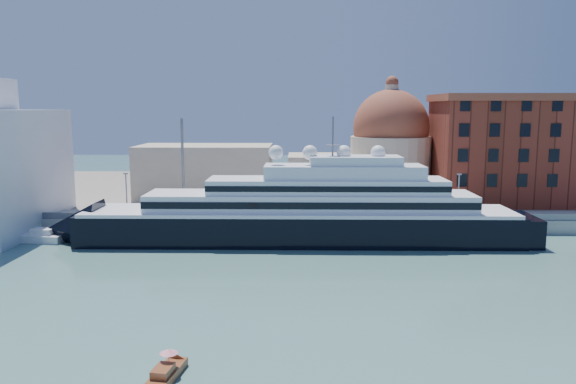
{
  "coord_description": "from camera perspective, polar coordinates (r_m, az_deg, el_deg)",
  "views": [
    {
      "loc": [
        1.15,
        -69.07,
        22.27
      ],
      "look_at": [
        -0.41,
        18.0,
        9.26
      ],
      "focal_mm": 35.0,
      "sensor_mm": 36.0,
      "label": 1
    }
  ],
  "objects": [
    {
      "name": "ground",
      "position": [
        72.58,
        0.07,
        -9.37
      ],
      "size": [
        400.0,
        400.0,
        0.0
      ],
      "primitive_type": "plane",
      "color": "#3D6A6A",
      "rests_on": "ground"
    },
    {
      "name": "quay",
      "position": [
        105.2,
        0.38,
        -3.03
      ],
      "size": [
        180.0,
        10.0,
        2.5
      ],
      "primitive_type": "cube",
      "color": "gray",
      "rests_on": "ground"
    },
    {
      "name": "land",
      "position": [
        145.63,
        0.57,
        0.1
      ],
      "size": [
        260.0,
        72.0,
        2.0
      ],
      "primitive_type": "cube",
      "color": "slate",
      "rests_on": "ground"
    },
    {
      "name": "quay_fence",
      "position": [
        100.42,
        0.35,
        -2.51
      ],
      "size": [
        180.0,
        0.1,
        1.2
      ],
      "primitive_type": "cube",
      "color": "slate",
      "rests_on": "quay"
    },
    {
      "name": "superyacht",
      "position": [
        93.84,
        -0.3,
        -2.59
      ],
      "size": [
        81.93,
        11.36,
        24.49
      ],
      "color": "black",
      "rests_on": "ground"
    },
    {
      "name": "service_barge",
      "position": [
        104.27,
        -24.33,
        -4.21
      ],
      "size": [
        11.17,
        4.95,
        2.43
      ],
      "rotation": [
        0.0,
        0.0,
        -0.13
      ],
      "color": "white",
      "rests_on": "ground"
    },
    {
      "name": "water_taxi",
      "position": [
        49.89,
        -12.23,
        -17.46
      ],
      "size": [
        2.53,
        5.43,
        2.48
      ],
      "rotation": [
        0.0,
        0.0,
        -0.16
      ],
      "color": "brown",
      "rests_on": "ground"
    },
    {
      "name": "warehouse",
      "position": [
        131.59,
        23.82,
        4.08
      ],
      "size": [
        43.0,
        19.0,
        23.25
      ],
      "color": "maroon",
      "rests_on": "land"
    },
    {
      "name": "church",
      "position": [
        127.4,
        3.39,
        3.37
      ],
      "size": [
        66.0,
        18.0,
        25.5
      ],
      "color": "beige",
      "rests_on": "land"
    },
    {
      "name": "lamp_posts",
      "position": [
        103.02,
        -6.69,
        1.51
      ],
      "size": [
        120.8,
        2.4,
        18.0
      ],
      "color": "slate",
      "rests_on": "quay"
    }
  ]
}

